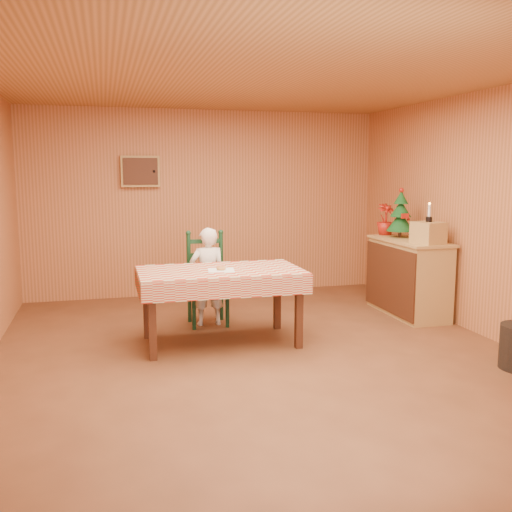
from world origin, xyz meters
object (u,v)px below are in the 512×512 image
(ladder_chair, at_px, (207,281))
(crate, at_px, (428,233))
(shelf_unit, at_px, (408,277))
(christmas_tree, at_px, (401,215))
(dining_table, at_px, (220,277))
(seated_child, at_px, (208,277))

(ladder_chair, height_order, crate, crate)
(shelf_unit, height_order, christmas_tree, christmas_tree)
(ladder_chair, relative_size, crate, 3.60)
(dining_table, distance_m, crate, 2.50)
(dining_table, height_order, crate, crate)
(dining_table, relative_size, ladder_chair, 1.53)
(dining_table, xyz_separation_m, ladder_chair, (0.00, 0.79, -0.18))
(crate, distance_m, christmas_tree, 0.67)
(ladder_chair, relative_size, shelf_unit, 0.87)
(dining_table, relative_size, seated_child, 1.47)
(christmas_tree, bearing_deg, ladder_chair, -179.02)
(crate, bearing_deg, seated_child, 167.43)
(seated_child, distance_m, shelf_unit, 2.47)
(crate, bearing_deg, ladder_chair, 166.18)
(dining_table, xyz_separation_m, shelf_unit, (2.46, 0.58, -0.22))
(ladder_chair, bearing_deg, shelf_unit, -4.82)
(seated_child, relative_size, christmas_tree, 1.81)
(crate, bearing_deg, dining_table, -175.85)
(shelf_unit, bearing_deg, ladder_chair, 175.18)
(dining_table, bearing_deg, seated_child, 90.00)
(ladder_chair, distance_m, christmas_tree, 2.57)
(dining_table, distance_m, ladder_chair, 0.81)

